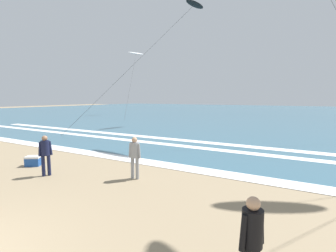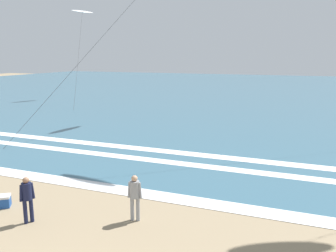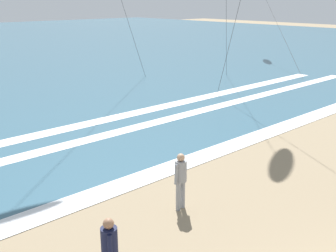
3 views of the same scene
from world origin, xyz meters
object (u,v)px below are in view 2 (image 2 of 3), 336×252
object	(u,v)px
surfer_foreground_main	(27,196)
cooler_box	(1,201)
kite_white_low_near	(82,12)
surfer_background_far	(135,194)

from	to	relation	value
surfer_foreground_main	cooler_box	world-z (taller)	surfer_foreground_main
surfer_foreground_main	kite_white_low_near	size ratio (longest dim) A/B	0.14
kite_white_low_near	surfer_background_far	bearing A→B (deg)	-53.07
surfer_foreground_main	kite_white_low_near	distance (m)	36.96
surfer_foreground_main	kite_white_low_near	bearing A→B (deg)	121.36
surfer_background_far	kite_white_low_near	bearing A→B (deg)	126.93
surfer_background_far	kite_white_low_near	size ratio (longest dim) A/B	0.14
cooler_box	kite_white_low_near	bearing A→B (deg)	119.26
surfer_foreground_main	cooler_box	bearing A→B (deg)	161.94
surfer_foreground_main	surfer_background_far	size ratio (longest dim) A/B	1.00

